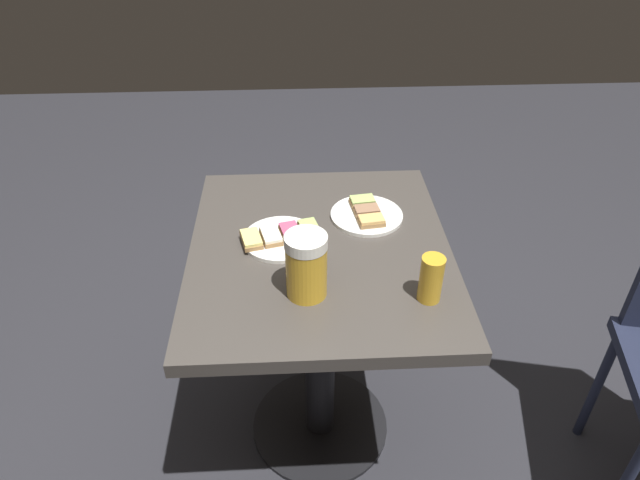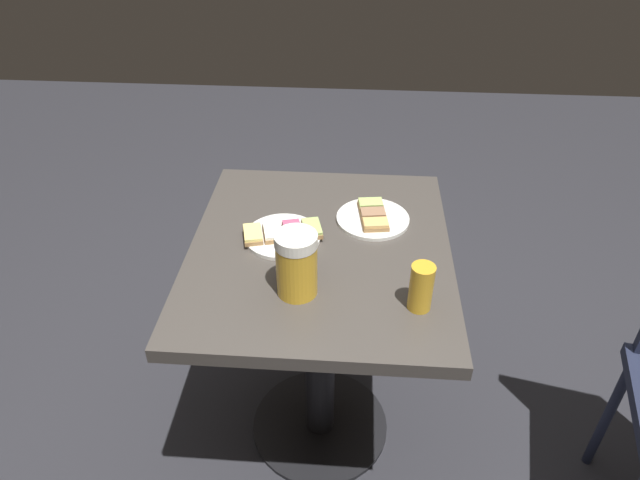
% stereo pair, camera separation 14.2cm
% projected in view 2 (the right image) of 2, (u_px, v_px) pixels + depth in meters
% --- Properties ---
extents(ground_plane, '(6.00, 6.00, 0.00)m').
position_uv_depth(ground_plane, '(320.00, 426.00, 1.87)').
color(ground_plane, '#28282D').
extents(cafe_table, '(0.76, 0.66, 0.74)m').
position_uv_depth(cafe_table, '(320.00, 297.00, 1.54)').
color(cafe_table, black).
rests_on(cafe_table, ground_plane).
extents(plate_near, '(0.20, 0.21, 0.03)m').
position_uv_depth(plate_near, '(283.00, 234.00, 1.46)').
color(plate_near, white).
rests_on(plate_near, cafe_table).
extents(plate_far, '(0.20, 0.20, 0.03)m').
position_uv_depth(plate_far, '(373.00, 217.00, 1.53)').
color(plate_far, white).
rests_on(plate_far, cafe_table).
extents(beer_mug, '(0.15, 0.09, 0.16)m').
position_uv_depth(beer_mug, '(297.00, 263.00, 1.25)').
color(beer_mug, gold).
rests_on(beer_mug, cafe_table).
extents(beer_glass_small, '(0.05, 0.05, 0.11)m').
position_uv_depth(beer_glass_small, '(421.00, 287.00, 1.22)').
color(beer_glass_small, gold).
rests_on(beer_glass_small, cafe_table).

